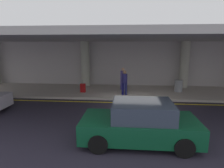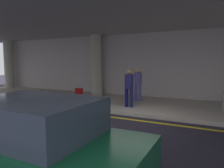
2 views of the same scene
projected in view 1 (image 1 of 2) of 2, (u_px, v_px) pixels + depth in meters
The scene contains 12 objects.
ground_plane at pixel (136, 106), 10.71m from camera, with size 60.00×60.00×0.00m, color #25222F.
sidewalk at pixel (134, 92), 13.72m from camera, with size 26.00×4.20×0.15m, color #B4AB9F.
lane_stripe_yellow at pixel (135, 103), 11.23m from camera, with size 26.00×0.14×0.01m, color yellow.
support_column_left_mid at pixel (85, 64), 15.21m from camera, with size 0.69×0.69×3.65m, color #ADB09E.
support_column_center at pixel (184, 65), 14.58m from camera, with size 0.69×0.69×3.65m, color #B4B2A1.
ceiling_overhang at pixel (136, 38), 12.46m from camera, with size 28.00×13.20×0.30m, color #9C9A97.
terminal_back_wall at pixel (133, 64), 15.55m from camera, with size 26.00×0.30×3.80m, color #B5AEAE.
car_dark_green at pixel (140, 123), 6.56m from camera, with size 4.10×1.92×1.50m.
traveler_with_luggage at pixel (124, 81), 12.42m from camera, with size 0.38×0.38×1.68m.
person_waiting_for_ride at pixel (123, 77), 13.97m from camera, with size 0.38×0.38×1.68m.
suitcase_upright_primary at pixel (83, 88), 13.25m from camera, with size 0.36×0.22×0.90m.
trash_bin_steel at pixel (178, 86), 13.41m from camera, with size 0.56×0.56×0.85m, color gray.
Camera 1 is at (-0.56, -10.32, 3.40)m, focal length 29.46 mm.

